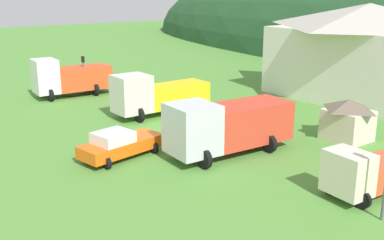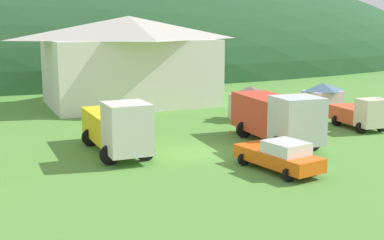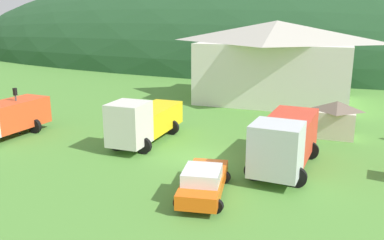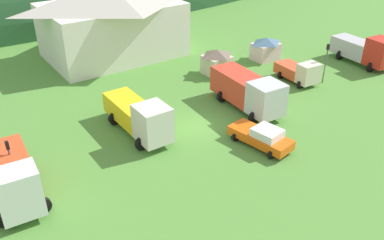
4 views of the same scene
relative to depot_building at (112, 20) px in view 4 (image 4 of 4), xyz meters
name	(u,v)px [view 4 (image 4 of 4)]	position (x,y,z in m)	size (l,w,h in m)	color
ground_plane	(202,125)	(-1.31, -19.44, -4.25)	(200.00, 200.00, 0.00)	#518C38
depot_building	(112,20)	(0.00, 0.00, 0.00)	(15.95, 11.06, 8.25)	white
play_shed_cream	(217,61)	(6.45, -11.39, -2.86)	(2.83, 2.62, 2.69)	beige
play_shed_pink	(266,48)	(13.65, -11.22, -2.92)	(3.16, 2.40, 2.59)	beige
heavy_rig_white	(14,178)	(-16.39, -20.55, -2.51)	(3.50, 6.94, 3.53)	white
flatbed_truck_yellow	(140,116)	(-6.18, -17.84, -2.61)	(3.11, 7.79, 3.34)	silver
tow_truck_silver	(248,90)	(3.80, -19.34, -2.45)	(3.69, 7.94, 3.34)	silver
light_truck_cream	(299,72)	(11.96, -17.89, -3.11)	(2.76, 4.87, 2.38)	beige
crane_truck_red	(365,50)	(21.60, -18.65, -2.52)	(3.48, 7.32, 3.48)	red
service_pickup_orange	(262,137)	(0.59, -24.61, -3.42)	(2.91, 5.29, 1.66)	orange
traffic_light_west	(11,159)	(-16.12, -19.17, -2.03)	(0.20, 0.32, 3.55)	#4C4C51
traffic_light_east	(326,60)	(13.87, -19.43, -1.74)	(0.20, 0.32, 4.09)	#4C4C51
traffic_cone_near_pickup	(210,96)	(2.55, -15.45, -4.25)	(0.36, 0.36, 0.55)	orange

